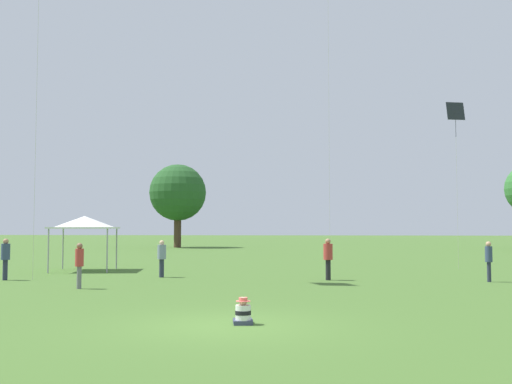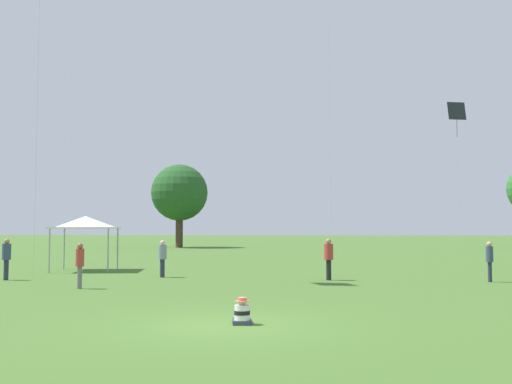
% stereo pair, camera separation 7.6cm
% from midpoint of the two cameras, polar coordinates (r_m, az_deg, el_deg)
% --- Properties ---
extents(ground_plane, '(300.00, 300.00, 0.00)m').
position_cam_midpoint_polar(ground_plane, '(13.73, -3.08, -12.59)').
color(ground_plane, '#426628').
extents(seated_toddler, '(0.52, 0.61, 0.62)m').
position_cam_midpoint_polar(seated_toddler, '(13.86, -1.40, -11.47)').
color(seated_toddler, '#383D56').
rests_on(seated_toddler, ground).
extents(person_standing_0, '(0.41, 0.41, 1.63)m').
position_cam_midpoint_polar(person_standing_0, '(22.49, -16.56, -6.32)').
color(person_standing_0, slate).
rests_on(person_standing_0, ground).
extents(person_standing_1, '(0.32, 0.32, 1.63)m').
position_cam_midpoint_polar(person_standing_1, '(26.00, 21.21, -5.81)').
color(person_standing_1, '#282D42').
rests_on(person_standing_1, ground).
extents(person_standing_2, '(0.54, 0.54, 1.73)m').
position_cam_midpoint_polar(person_standing_2, '(25.24, 6.79, -6.02)').
color(person_standing_2, black).
rests_on(person_standing_2, ground).
extents(person_standing_3, '(0.40, 0.40, 1.73)m').
position_cam_midpoint_polar(person_standing_3, '(27.14, -22.83, -5.58)').
color(person_standing_3, '#282D42').
rests_on(person_standing_3, ground).
extents(person_standing_5, '(0.53, 0.53, 1.62)m').
position_cam_midpoint_polar(person_standing_5, '(26.80, -9.05, -5.99)').
color(person_standing_5, '#282D42').
rests_on(person_standing_5, ground).
extents(canopy_tent, '(3.58, 3.58, 2.77)m').
position_cam_midpoint_polar(canopy_tent, '(31.59, -16.08, -2.82)').
color(canopy_tent, white).
rests_on(canopy_tent, ground).
extents(kite_3, '(1.02, 0.47, 8.94)m').
position_cam_midpoint_polar(kite_3, '(34.16, 18.41, 6.97)').
color(kite_3, '#1E2328').
rests_on(kite_3, ground).
extents(distant_tree_1, '(6.17, 6.17, 9.08)m').
position_cam_midpoint_polar(distant_tree_1, '(65.91, -7.49, -0.08)').
color(distant_tree_1, '#473323').
rests_on(distant_tree_1, ground).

